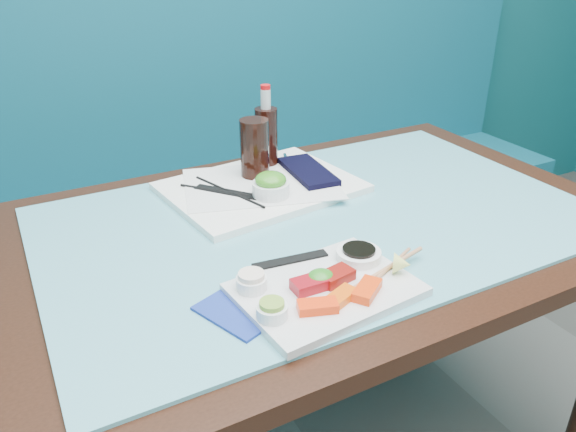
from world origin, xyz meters
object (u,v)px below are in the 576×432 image
booth_bench (203,218)px  dining_table (320,252)px  serving_tray (261,187)px  blue_napkin (246,306)px  sashimi_plate (326,290)px  cola_glass (254,148)px  seaweed_bowl (271,189)px  cola_bottle_body (266,140)px

booth_bench → dining_table: bearing=-90.0°
serving_tray → blue_napkin: serving_tray is taller
dining_table → sashimi_plate: (-0.15, -0.26, 0.10)m
sashimi_plate → cola_glass: size_ratio=2.08×
serving_tray → cola_glass: (0.01, 0.05, 0.08)m
serving_tray → blue_napkin: 0.49m
serving_tray → seaweed_bowl: 0.08m
serving_tray → dining_table: bearing=-81.6°
dining_table → sashimi_plate: sashimi_plate is taller
cola_bottle_body → blue_napkin: cola_bottle_body is taller
seaweed_bowl → blue_napkin: (-0.23, -0.36, -0.03)m
dining_table → sashimi_plate: 0.31m
booth_bench → blue_napkin: bearing=-105.2°
seaweed_bowl → cola_bottle_body: (0.08, 0.19, 0.05)m
sashimi_plate → cola_bottle_body: 0.60m
blue_napkin → cola_glass: bearing=63.1°
booth_bench → blue_napkin: 1.17m
dining_table → cola_bottle_body: 0.36m
blue_napkin → seaweed_bowl: bearing=57.6°
dining_table → cola_glass: 0.32m
dining_table → seaweed_bowl: size_ratio=15.72×
cola_glass → blue_napkin: cola_glass is taller
booth_bench → sashimi_plate: (-0.15, -1.10, 0.39)m
seaweed_bowl → cola_glass: bearing=81.3°
booth_bench → sashimi_plate: size_ratio=9.64×
cola_glass → sashimi_plate: bearing=-101.3°
dining_table → cola_glass: cola_glass is taller
serving_tray → cola_bottle_body: (0.07, 0.12, 0.08)m
dining_table → blue_napkin: blue_napkin is taller
booth_bench → blue_napkin: (-0.29, -1.07, 0.39)m
cola_bottle_body → blue_napkin: size_ratio=1.24×
serving_tray → seaweed_bowl: (-0.01, -0.07, 0.03)m
seaweed_bowl → dining_table: bearing=-62.4°
sashimi_plate → cola_glass: (0.10, 0.51, 0.08)m
booth_bench → cola_bottle_body: (0.02, -0.52, 0.47)m
cola_glass → cola_bottle_body: cola_bottle_body is taller
blue_napkin → dining_table: bearing=38.3°
sashimi_plate → cola_glass: cola_glass is taller
dining_table → seaweed_bowl: bearing=117.6°
dining_table → serving_tray: 0.23m
booth_bench → serving_tray: 0.75m
serving_tray → booth_bench: bearing=77.9°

